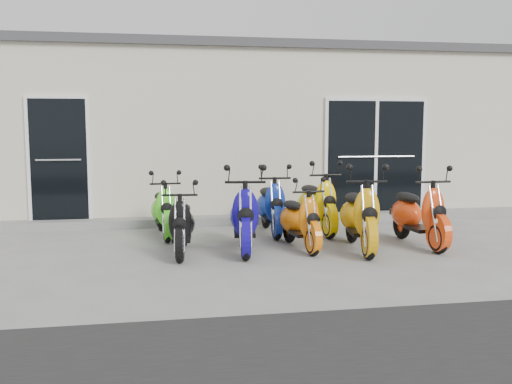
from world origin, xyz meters
TOP-DOWN VIEW (x-y plane):
  - ground at (0.00, 0.00)m, footprint 80.00×80.00m
  - building at (0.00, 5.20)m, footprint 14.00×6.00m
  - roof_cap at (0.00, 5.20)m, footprint 14.20×6.20m
  - front_step at (0.00, 2.02)m, footprint 14.00×0.40m
  - door_left at (-3.20, 2.17)m, footprint 1.07×0.08m
  - door_right at (2.60, 2.17)m, footprint 2.02×0.08m
  - scooter_front_black at (-1.21, -0.30)m, footprint 0.68×1.52m
  - scooter_front_blue at (-0.32, -0.23)m, footprint 0.84×1.80m
  - scooter_front_orange_a at (0.50, -0.22)m, footprint 0.69×1.52m
  - scooter_front_orange_b at (1.32, -0.48)m, footprint 0.87×1.81m
  - scooter_front_red at (2.30, -0.32)m, footprint 0.69×1.70m
  - scooter_back_green at (-1.43, 1.05)m, footprint 0.66×1.54m
  - scooter_back_blue at (0.32, 1.00)m, footprint 0.63×1.63m
  - scooter_back_yellow at (1.11, 0.96)m, footprint 0.71×1.71m

SIDE VIEW (x-z plane):
  - ground at x=0.00m, z-range 0.00..0.00m
  - front_step at x=0.00m, z-range 0.00..0.15m
  - scooter_front_orange_a at x=0.50m, z-range 0.00..1.08m
  - scooter_front_black at x=-1.21m, z-range 0.00..1.09m
  - scooter_back_green at x=-1.43m, z-range 0.00..1.11m
  - scooter_back_blue at x=0.32m, z-range 0.00..1.19m
  - scooter_front_red at x=2.30m, z-range 0.00..1.24m
  - scooter_back_yellow at x=1.11m, z-range 0.00..1.24m
  - scooter_front_blue at x=-0.32m, z-range 0.00..1.28m
  - scooter_front_orange_b at x=1.32m, z-range 0.00..1.28m
  - door_left at x=-3.20m, z-range 0.15..2.37m
  - door_right at x=2.60m, z-range 0.15..2.37m
  - building at x=0.00m, z-range 0.00..3.20m
  - roof_cap at x=0.00m, z-range 3.20..3.36m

